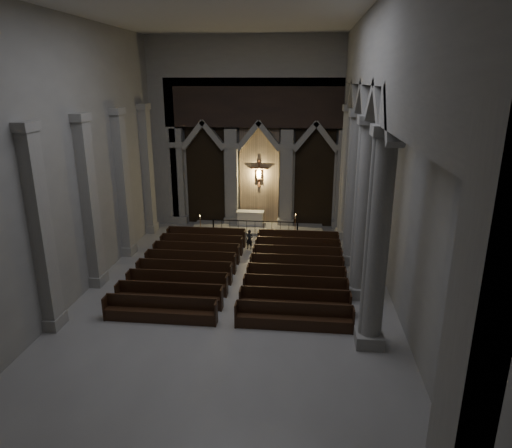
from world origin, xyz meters
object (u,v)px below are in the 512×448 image
(altar, at_px, (250,218))
(candle_stand_left, at_px, (201,230))
(candle_stand_right, at_px, (295,232))
(pews, at_px, (241,272))
(altar_rail, at_px, (255,226))
(worshipper, at_px, (249,240))

(altar, distance_m, candle_stand_left, 3.64)
(candle_stand_right, height_order, pews, candle_stand_right)
(candle_stand_left, height_order, candle_stand_right, candle_stand_right)
(altar, xyz_separation_m, candle_stand_left, (-2.89, -2.20, -0.25))
(altar_rail, relative_size, worshipper, 4.66)
(candle_stand_right, xyz_separation_m, worshipper, (-2.58, -2.02, 0.14))
(altar, distance_m, altar_rail, 2.03)
(candle_stand_right, relative_size, pews, 0.16)
(altar, bearing_deg, pews, -86.37)
(altar, bearing_deg, candle_stand_right, -35.74)
(altar_rail, distance_m, pews, 6.34)
(pews, xyz_separation_m, worshipper, (-0.09, 4.10, 0.24))
(candle_stand_left, xyz_separation_m, candle_stand_right, (5.91, 0.03, 0.07))
(altar, bearing_deg, altar_rail, -75.00)
(candle_stand_left, distance_m, worshipper, 3.88)
(altar_rail, xyz_separation_m, candle_stand_right, (2.49, -0.21, -0.27))
(altar, height_order, pews, altar)
(altar, distance_m, worshipper, 4.21)
(worshipper, bearing_deg, altar, 109.03)
(candle_stand_left, bearing_deg, altar_rail, 4.00)
(altar_rail, height_order, candle_stand_right, candle_stand_right)
(worshipper, bearing_deg, pews, -75.73)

